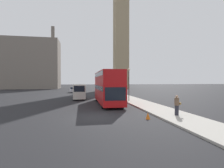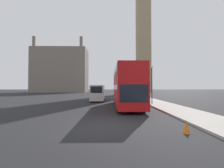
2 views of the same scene
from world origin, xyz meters
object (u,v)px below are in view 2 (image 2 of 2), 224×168
(white_van, at_px, (98,93))
(parked_sedan, at_px, (97,93))
(red_double_decker_bus, at_px, (126,85))
(clock_tower, at_px, (143,4))
(street_lamp, at_px, (152,78))

(white_van, height_order, parked_sedan, white_van)
(red_double_decker_bus, bearing_deg, clock_tower, 74.85)
(clock_tower, xyz_separation_m, parked_sedan, (-18.39, -21.50, -38.25))
(red_double_decker_bus, relative_size, white_van, 1.85)
(white_van, bearing_deg, street_lamp, -36.76)
(parked_sedan, bearing_deg, street_lamp, -69.08)
(clock_tower, relative_size, street_lamp, 15.44)
(street_lamp, distance_m, parked_sedan, 25.72)
(clock_tower, relative_size, red_double_decker_bus, 6.87)
(white_van, bearing_deg, red_double_decker_bus, -62.13)
(street_lamp, height_order, parked_sedan, street_lamp)
(street_lamp, xyz_separation_m, parked_sedan, (-9.13, 23.88, -2.78))
(white_van, xyz_separation_m, street_lamp, (7.37, -5.51, 2.07))
(clock_tower, xyz_separation_m, white_van, (-16.63, -39.88, -37.55))
(white_van, relative_size, parked_sedan, 1.28)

